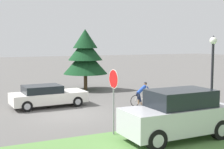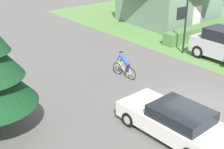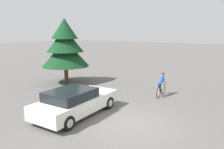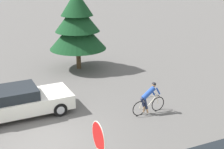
{
  "view_description": "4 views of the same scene",
  "coord_description": "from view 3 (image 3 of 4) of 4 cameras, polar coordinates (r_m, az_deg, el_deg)",
  "views": [
    {
      "loc": [
        15.76,
        -5.05,
        3.85
      ],
      "look_at": [
        -2.82,
        3.92,
        1.72
      ],
      "focal_mm": 50.0,
      "sensor_mm": 36.0,
      "label": 1
    },
    {
      "loc": [
        -10.86,
        -6.94,
        7.17
      ],
      "look_at": [
        -2.17,
        3.76,
        0.98
      ],
      "focal_mm": 50.0,
      "sensor_mm": 36.0,
      "label": 2
    },
    {
      "loc": [
        4.51,
        -7.69,
        3.94
      ],
      "look_at": [
        -2.5,
        2.44,
        1.51
      ],
      "focal_mm": 35.0,
      "sensor_mm": 36.0,
      "label": 3
    },
    {
      "loc": [
        10.53,
        -1.84,
        6.33
      ],
      "look_at": [
        -2.38,
        3.88,
        1.35
      ],
      "focal_mm": 50.0,
      "sensor_mm": 36.0,
      "label": 4
    }
  ],
  "objects": [
    {
      "name": "cyclist",
      "position": [
        13.85,
        12.71,
        -2.68
      ],
      "size": [
        0.44,
        1.71,
        1.44
      ],
      "rotation": [
        0.0,
        0.0,
        1.66
      ],
      "color": "black",
      "rests_on": "ground"
    },
    {
      "name": "ground_plane",
      "position": [
        9.75,
        4.05,
        -12.71
      ],
      "size": [
        140.0,
        140.0,
        0.0
      ],
      "primitive_type": "plane",
      "color": "#5B5956"
    },
    {
      "name": "conifer_tall_near",
      "position": [
        17.07,
        -12.16,
        7.3
      ],
      "size": [
        3.57,
        3.57,
        4.93
      ],
      "color": "#4C3823",
      "rests_on": "ground"
    },
    {
      "name": "sedan_left_lane",
      "position": [
        10.61,
        -9.54,
        -7.06
      ],
      "size": [
        2.09,
        4.49,
        1.31
      ],
      "rotation": [
        0.0,
        0.0,
        1.61
      ],
      "color": "silver",
      "rests_on": "ground"
    }
  ]
}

